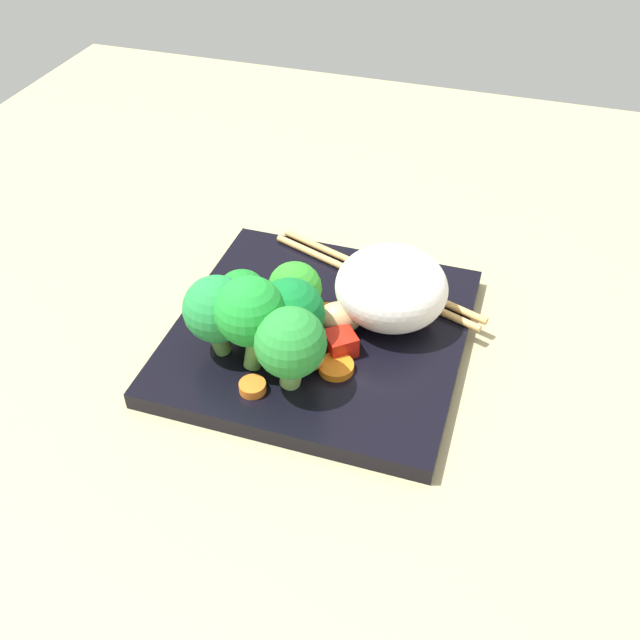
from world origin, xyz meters
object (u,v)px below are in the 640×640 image
square_plate (320,334)px  rice_mound (391,288)px  broccoli_floret_3 (250,313)px  carrot_slice_1 (336,367)px  chopstick_pair (375,277)px

square_plate → rice_mound: bearing=118.0°
rice_mound → broccoli_floret_3: broccoli_floret_3 is taller
square_plate → broccoli_floret_3: (5.50, -3.70, 5.83)cm
rice_mound → carrot_slice_1: size_ratio=3.30×
carrot_slice_1 → chopstick_pair: same height
chopstick_pair → rice_mound: bearing=136.4°
chopstick_pair → broccoli_floret_3: bearing=83.8°
square_plate → chopstick_pair: size_ratio=1.12×
square_plate → rice_mound: 7.16cm
chopstick_pair → carrot_slice_1: bearing=109.7°
rice_mound → broccoli_floret_3: size_ratio=1.15×
broccoli_floret_3 → chopstick_pair: 15.42cm
carrot_slice_1 → chopstick_pair: size_ratio=0.13×
square_plate → carrot_slice_1: size_ratio=8.43×
broccoli_floret_3 → carrot_slice_1: broccoli_floret_3 is taller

